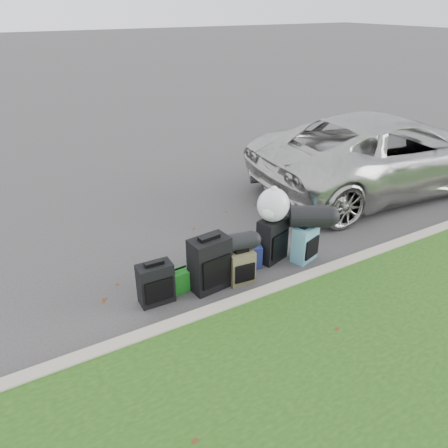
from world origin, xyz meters
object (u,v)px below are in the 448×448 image
tote_green (179,281)px  suitcase_large_black_left (209,264)px  tote_navy (250,255)px  suitcase_large_black_right (272,240)px  suv (385,152)px  suitcase_teal (305,243)px  suitcase_olive (241,267)px  suitcase_small_black (156,283)px

tote_green → suitcase_large_black_left: bearing=-25.7°
tote_navy → tote_green: bearing=-156.9°
suitcase_large_black_left → suitcase_large_black_right: suitcase_large_black_left is taller
suv → suitcase_large_black_right: (-3.60, -1.19, -0.43)m
suitcase_teal → suitcase_large_black_right: 0.49m
suitcase_teal → suitcase_large_black_right: bearing=130.7°
suitcase_olive → suitcase_large_black_right: 0.77m
suitcase_small_black → suitcase_teal: bearing=-1.6°
suitcase_small_black → tote_navy: suitcase_small_black is taller
tote_green → tote_navy: bearing=-2.7°
suitcase_large_black_left → tote_green: suitcase_large_black_left is taller
tote_green → suitcase_olive: bearing=-21.6°
suitcase_large_black_right → tote_navy: bearing=161.9°
suitcase_large_black_left → suitcase_olive: bearing=-19.4°
suitcase_small_black → suitcase_olive: (1.17, -0.17, -0.04)m
suv → suitcase_olive: 4.59m
tote_green → suv: bearing=9.0°
suitcase_olive → suitcase_teal: suitcase_teal is taller
suitcase_large_black_right → tote_green: (-1.54, -0.03, -0.18)m
suv → suitcase_small_black: suv is taller
suv → tote_navy: size_ratio=16.07×
suv → tote_navy: bearing=111.5°
suv → suitcase_large_black_left: suv is taller
tote_green → tote_navy: 1.16m
suv → suitcase_large_black_left: size_ratio=7.32×
suv → suitcase_small_black: size_ratio=9.90×
suitcase_large_black_left → tote_green: size_ratio=2.53×
suitcase_large_black_right → tote_green: 1.55m
suitcase_small_black → suitcase_teal: 2.31m
suitcase_olive → suitcase_teal: 1.13m
suv → tote_green: suv is taller
suitcase_large_black_left → suitcase_small_black: bearing=168.9°
suitcase_large_black_left → suitcase_large_black_right: size_ratio=1.13×
suitcase_olive → suitcase_large_black_right: (0.71, 0.28, 0.09)m
suitcase_olive → tote_green: size_ratio=1.62×
suv → suitcase_large_black_right: 3.82m
suitcase_small_black → suitcase_large_black_left: (0.74, -0.07, 0.10)m
suitcase_olive → tote_navy: size_ratio=1.40×
suitcase_teal → suitcase_large_black_right: suitcase_large_black_right is taller
suitcase_small_black → suitcase_large_black_left: size_ratio=0.74×
suitcase_small_black → suitcase_large_black_left: 0.75m
suitcase_teal → tote_navy: bearing=144.0°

